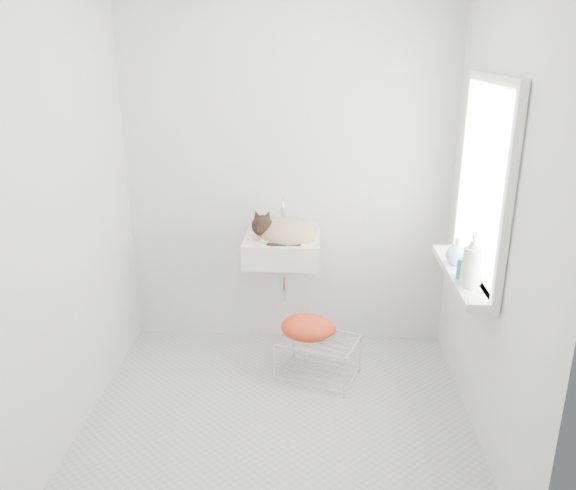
{
  "coord_description": "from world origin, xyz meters",
  "views": [
    {
      "loc": [
        0.2,
        -2.82,
        2.05
      ],
      "look_at": [
        0.03,
        0.5,
        0.88
      ],
      "focal_mm": 36.07,
      "sensor_mm": 36.0,
      "label": 1
    }
  ],
  "objects_px": {
    "bottle_a": "(469,286)",
    "bottle_c": "(456,264)",
    "wire_rack": "(318,356)",
    "bottle_b": "(465,279)",
    "sink": "(282,237)",
    "cat": "(284,232)"
  },
  "relations": [
    {
      "from": "sink",
      "to": "bottle_a",
      "type": "height_order",
      "value": "bottle_a"
    },
    {
      "from": "bottle_a",
      "to": "bottle_c",
      "type": "height_order",
      "value": "bottle_a"
    },
    {
      "from": "sink",
      "to": "bottle_a",
      "type": "xyz_separation_m",
      "value": [
        1.02,
        -0.75,
        0.0
      ]
    },
    {
      "from": "sink",
      "to": "wire_rack",
      "type": "distance_m",
      "value": 0.8
    },
    {
      "from": "bottle_a",
      "to": "sink",
      "type": "bearing_deg",
      "value": 143.68
    },
    {
      "from": "cat",
      "to": "wire_rack",
      "type": "distance_m",
      "value": 0.83
    },
    {
      "from": "cat",
      "to": "wire_rack",
      "type": "height_order",
      "value": "cat"
    },
    {
      "from": "cat",
      "to": "bottle_a",
      "type": "bearing_deg",
      "value": -25.87
    },
    {
      "from": "wire_rack",
      "to": "bottle_a",
      "type": "xyz_separation_m",
      "value": [
        0.78,
        -0.45,
        0.7
      ]
    },
    {
      "from": "bottle_a",
      "to": "bottle_b",
      "type": "distance_m",
      "value": 0.1
    },
    {
      "from": "bottle_a",
      "to": "bottle_b",
      "type": "xyz_separation_m",
      "value": [
        0.0,
        0.1,
        0.0
      ]
    },
    {
      "from": "wire_rack",
      "to": "bottle_b",
      "type": "relative_size",
      "value": 2.77
    },
    {
      "from": "bottle_b",
      "to": "bottle_c",
      "type": "xyz_separation_m",
      "value": [
        0.0,
        0.22,
        0.0
      ]
    },
    {
      "from": "cat",
      "to": "wire_rack",
      "type": "xyz_separation_m",
      "value": [
        0.23,
        -0.29,
        -0.74
      ]
    },
    {
      "from": "bottle_a",
      "to": "bottle_b",
      "type": "bearing_deg",
      "value": 90.0
    },
    {
      "from": "bottle_a",
      "to": "bottle_c",
      "type": "xyz_separation_m",
      "value": [
        0.0,
        0.32,
        0.0
      ]
    },
    {
      "from": "cat",
      "to": "wire_rack",
      "type": "relative_size",
      "value": 0.93
    },
    {
      "from": "bottle_a",
      "to": "bottle_c",
      "type": "bearing_deg",
      "value": 90.0
    },
    {
      "from": "bottle_a",
      "to": "bottle_b",
      "type": "height_order",
      "value": "bottle_a"
    },
    {
      "from": "cat",
      "to": "bottle_a",
      "type": "height_order",
      "value": "cat"
    },
    {
      "from": "cat",
      "to": "bottle_c",
      "type": "relative_size",
      "value": 2.73
    },
    {
      "from": "sink",
      "to": "cat",
      "type": "relative_size",
      "value": 1.13
    }
  ]
}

